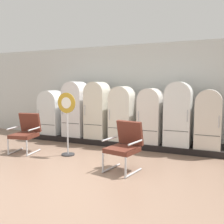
{
  "coord_description": "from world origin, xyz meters",
  "views": [
    {
      "loc": [
        2.69,
        -3.75,
        1.71
      ],
      "look_at": [
        -0.16,
        2.75,
        0.95
      ],
      "focal_mm": 41.17,
      "sensor_mm": 36.0,
      "label": 1
    }
  ],
  "objects_px": {
    "refrigerator_0": "(52,111)",
    "refrigerator_4": "(151,114)",
    "refrigerator_6": "(209,117)",
    "refrigerator_5": "(178,112)",
    "refrigerator_3": "(122,112)",
    "armchair_left": "(26,131)",
    "sign_stand": "(67,124)",
    "refrigerator_2": "(98,108)",
    "armchair_right": "(125,144)",
    "refrigerator_1": "(76,107)"
  },
  "relations": [
    {
      "from": "armchair_right",
      "to": "sign_stand",
      "type": "relative_size",
      "value": 0.64
    },
    {
      "from": "refrigerator_3",
      "to": "sign_stand",
      "type": "relative_size",
      "value": 0.99
    },
    {
      "from": "refrigerator_1",
      "to": "refrigerator_4",
      "type": "relative_size",
      "value": 1.13
    },
    {
      "from": "refrigerator_0",
      "to": "refrigerator_1",
      "type": "bearing_deg",
      "value": -0.48
    },
    {
      "from": "refrigerator_4",
      "to": "sign_stand",
      "type": "distance_m",
      "value": 2.26
    },
    {
      "from": "refrigerator_1",
      "to": "refrigerator_2",
      "type": "bearing_deg",
      "value": -0.13
    },
    {
      "from": "refrigerator_0",
      "to": "armchair_right",
      "type": "height_order",
      "value": "refrigerator_0"
    },
    {
      "from": "refrigerator_3",
      "to": "refrigerator_6",
      "type": "relative_size",
      "value": 1.05
    },
    {
      "from": "refrigerator_0",
      "to": "sign_stand",
      "type": "height_order",
      "value": "refrigerator_0"
    },
    {
      "from": "refrigerator_3",
      "to": "armchair_left",
      "type": "distance_m",
      "value": 2.6
    },
    {
      "from": "refrigerator_2",
      "to": "refrigerator_5",
      "type": "bearing_deg",
      "value": -0.6
    },
    {
      "from": "refrigerator_0",
      "to": "armchair_right",
      "type": "bearing_deg",
      "value": -31.47
    },
    {
      "from": "refrigerator_0",
      "to": "refrigerator_4",
      "type": "bearing_deg",
      "value": 0.43
    },
    {
      "from": "refrigerator_6",
      "to": "sign_stand",
      "type": "xyz_separation_m",
      "value": [
        -3.1,
        -1.53,
        -0.14
      ]
    },
    {
      "from": "refrigerator_1",
      "to": "refrigerator_4",
      "type": "height_order",
      "value": "refrigerator_1"
    },
    {
      "from": "refrigerator_4",
      "to": "armchair_right",
      "type": "xyz_separation_m",
      "value": [
        0.02,
        -2.0,
        -0.4
      ]
    },
    {
      "from": "refrigerator_5",
      "to": "armchair_left",
      "type": "relative_size",
      "value": 1.66
    },
    {
      "from": "refrigerator_1",
      "to": "armchair_left",
      "type": "distance_m",
      "value": 1.78
    },
    {
      "from": "refrigerator_4",
      "to": "refrigerator_0",
      "type": "bearing_deg",
      "value": -179.57
    },
    {
      "from": "refrigerator_5",
      "to": "armchair_right",
      "type": "distance_m",
      "value": 2.13
    },
    {
      "from": "refrigerator_2",
      "to": "armchair_left",
      "type": "xyz_separation_m",
      "value": [
        -1.21,
        -1.64,
        -0.5
      ]
    },
    {
      "from": "refrigerator_4",
      "to": "sign_stand",
      "type": "height_order",
      "value": "refrigerator_4"
    },
    {
      "from": "refrigerator_0",
      "to": "refrigerator_1",
      "type": "xyz_separation_m",
      "value": [
        0.88,
        -0.01,
        0.16
      ]
    },
    {
      "from": "refrigerator_3",
      "to": "refrigerator_5",
      "type": "height_order",
      "value": "refrigerator_5"
    },
    {
      "from": "refrigerator_2",
      "to": "armchair_right",
      "type": "distance_m",
      "value": 2.58
    },
    {
      "from": "refrigerator_3",
      "to": "armchair_left",
      "type": "relative_size",
      "value": 1.54
    },
    {
      "from": "refrigerator_0",
      "to": "refrigerator_6",
      "type": "height_order",
      "value": "refrigerator_6"
    },
    {
      "from": "refrigerator_0",
      "to": "refrigerator_6",
      "type": "distance_m",
      "value": 4.67
    },
    {
      "from": "refrigerator_0",
      "to": "sign_stand",
      "type": "bearing_deg",
      "value": -44.08
    },
    {
      "from": "refrigerator_4",
      "to": "armchair_right",
      "type": "relative_size",
      "value": 1.49
    },
    {
      "from": "refrigerator_3",
      "to": "armchair_right",
      "type": "relative_size",
      "value": 1.54
    },
    {
      "from": "refrigerator_1",
      "to": "sign_stand",
      "type": "height_order",
      "value": "refrigerator_1"
    },
    {
      "from": "refrigerator_3",
      "to": "refrigerator_5",
      "type": "distance_m",
      "value": 1.54
    },
    {
      "from": "refrigerator_4",
      "to": "refrigerator_5",
      "type": "height_order",
      "value": "refrigerator_5"
    },
    {
      "from": "armchair_right",
      "to": "sign_stand",
      "type": "bearing_deg",
      "value": 164.51
    },
    {
      "from": "refrigerator_0",
      "to": "refrigerator_4",
      "type": "relative_size",
      "value": 0.94
    },
    {
      "from": "sign_stand",
      "to": "refrigerator_0",
      "type": "bearing_deg",
      "value": 135.92
    },
    {
      "from": "refrigerator_2",
      "to": "refrigerator_3",
      "type": "relative_size",
      "value": 1.08
    },
    {
      "from": "refrigerator_0",
      "to": "armchair_left",
      "type": "bearing_deg",
      "value": -75.86
    },
    {
      "from": "refrigerator_5",
      "to": "refrigerator_6",
      "type": "xyz_separation_m",
      "value": [
        0.73,
        0.05,
        -0.1
      ]
    },
    {
      "from": "refrigerator_1",
      "to": "refrigerator_6",
      "type": "distance_m",
      "value": 3.79
    },
    {
      "from": "refrigerator_0",
      "to": "refrigerator_5",
      "type": "distance_m",
      "value": 3.94
    },
    {
      "from": "armchair_right",
      "to": "refrigerator_3",
      "type": "bearing_deg",
      "value": 112.97
    },
    {
      "from": "armchair_right",
      "to": "refrigerator_2",
      "type": "bearing_deg",
      "value": 129.19
    },
    {
      "from": "refrigerator_6",
      "to": "armchair_right",
      "type": "relative_size",
      "value": 1.47
    },
    {
      "from": "refrigerator_1",
      "to": "armchair_left",
      "type": "xyz_separation_m",
      "value": [
        -0.46,
        -1.65,
        -0.5
      ]
    },
    {
      "from": "refrigerator_4",
      "to": "armchair_right",
      "type": "distance_m",
      "value": 2.04
    },
    {
      "from": "refrigerator_0",
      "to": "refrigerator_6",
      "type": "xyz_separation_m",
      "value": [
        4.67,
        0.02,
        0.05
      ]
    },
    {
      "from": "sign_stand",
      "to": "armchair_right",
      "type": "bearing_deg",
      "value": -15.49
    },
    {
      "from": "refrigerator_1",
      "to": "armchair_right",
      "type": "distance_m",
      "value": 3.1
    }
  ]
}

